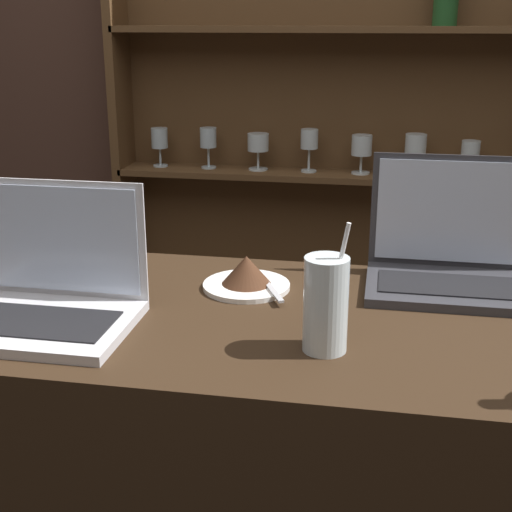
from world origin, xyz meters
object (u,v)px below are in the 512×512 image
(laptop_near, at_px, (43,293))
(water_glass, at_px, (326,304))
(cake_plate, at_px, (247,276))
(laptop_far, at_px, (449,258))

(laptop_near, distance_m, water_glass, 0.50)
(laptop_near, bearing_deg, cake_plate, 33.89)
(laptop_near, relative_size, water_glass, 1.55)
(water_glass, bearing_deg, laptop_near, 176.25)
(laptop_far, relative_size, water_glass, 1.49)
(water_glass, bearing_deg, cake_plate, 125.35)
(cake_plate, bearing_deg, laptop_far, 12.94)
(laptop_far, bearing_deg, laptop_near, -156.79)
(laptop_near, xyz_separation_m, water_glass, (0.50, -0.03, 0.03))
(cake_plate, bearing_deg, laptop_near, -146.11)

